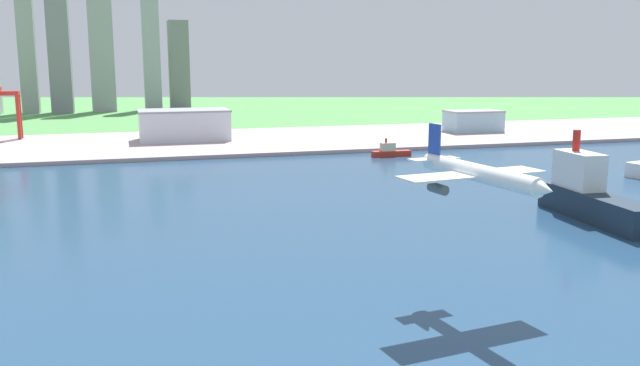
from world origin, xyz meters
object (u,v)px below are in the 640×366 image
object	(u,v)px
warehouse_main	(184,125)
warehouse_annex	(473,121)
tugboat_small	(390,151)
cargo_ship	(590,196)
airplane_landing	(479,174)

from	to	relation	value
warehouse_main	warehouse_annex	size ratio (longest dim) A/B	1.47
tugboat_small	warehouse_annex	world-z (taller)	warehouse_annex
tugboat_small	warehouse_main	world-z (taller)	warehouse_main
warehouse_annex	warehouse_main	bearing A→B (deg)	177.82
warehouse_annex	tugboat_small	bearing A→B (deg)	-139.34
cargo_ship	airplane_landing	bearing A→B (deg)	-141.11
airplane_landing	warehouse_annex	bearing A→B (deg)	61.02
warehouse_main	airplane_landing	bearing A→B (deg)	-84.00
cargo_ship	tugboat_small	bearing A→B (deg)	93.04
airplane_landing	cargo_ship	bearing A→B (deg)	38.89
tugboat_small	warehouse_main	size ratio (longest dim) A/B	0.39
warehouse_annex	airplane_landing	bearing A→B (deg)	-118.98
cargo_ship	warehouse_annex	bearing A→B (deg)	69.62
warehouse_main	warehouse_annex	bearing A→B (deg)	-2.18
cargo_ship	warehouse_annex	size ratio (longest dim) A/B	1.40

